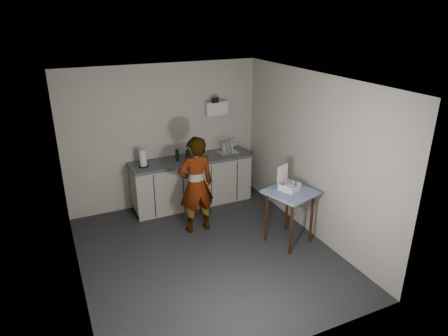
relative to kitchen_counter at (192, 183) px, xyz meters
name	(u,v)px	position (x,y,z in m)	size (l,w,h in m)	color
ground	(208,254)	(-0.40, -1.70, -0.43)	(4.00, 4.00, 0.00)	#26262B
wall_back	(164,137)	(-0.40, 0.29, 0.87)	(3.60, 0.02, 2.60)	beige
wall_right	(312,156)	(1.39, -1.70, 0.87)	(0.02, 4.00, 2.60)	beige
wall_left	(70,199)	(-2.19, -1.70, 0.87)	(0.02, 4.00, 2.60)	beige
ceiling	(205,81)	(-0.40, -1.70, 2.17)	(3.60, 4.00, 0.01)	silver
kitchen_counter	(192,183)	(0.00, 0.00, 0.00)	(2.24, 0.62, 0.91)	black
wall_shelf	(216,108)	(0.60, 0.22, 1.32)	(0.42, 0.18, 0.37)	white
side_table	(290,198)	(0.90, -1.89, 0.33)	(0.84, 0.84, 0.87)	#35180C
standing_man	(196,185)	(-0.27, -0.95, 0.39)	(0.60, 0.39, 1.63)	#B2A593
soap_bottle	(188,154)	(-0.08, -0.07, 0.61)	(0.10, 0.10, 0.26)	black
soda_can	(190,155)	(-0.03, 0.00, 0.55)	(0.07, 0.07, 0.13)	red
dark_bottle	(177,155)	(-0.26, 0.00, 0.59)	(0.06, 0.06, 0.22)	black
paper_towel	(143,159)	(-0.89, -0.02, 0.63)	(0.17, 0.17, 0.30)	black
dish_rack	(227,150)	(0.73, -0.01, 0.54)	(0.37, 0.28, 0.26)	white
bakery_box	(289,185)	(0.91, -1.82, 0.53)	(0.35, 0.36, 0.37)	white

